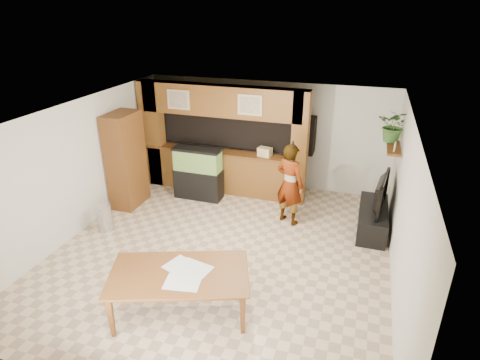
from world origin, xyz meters
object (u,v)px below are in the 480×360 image
(dining_table, at_px, (180,294))
(person, at_px, (290,184))
(aquarium, at_px, (198,174))
(television, at_px, (376,193))
(pantry_cabinet, at_px, (126,160))

(dining_table, bearing_deg, person, 53.52)
(aquarium, height_order, person, person)
(aquarium, distance_m, dining_table, 3.92)
(television, xyz_separation_m, dining_table, (-2.67, -3.40, -0.49))
(person, relative_size, dining_table, 0.87)
(pantry_cabinet, distance_m, dining_table, 4.04)
(television, relative_size, person, 0.68)
(pantry_cabinet, relative_size, dining_table, 1.06)
(dining_table, bearing_deg, pantry_cabinet, 112.80)
(pantry_cabinet, bearing_deg, dining_table, -47.49)
(person, xyz_separation_m, dining_table, (-0.97, -3.21, -0.52))
(aquarium, distance_m, television, 3.97)
(pantry_cabinet, bearing_deg, aquarium, 28.88)
(aquarium, xyz_separation_m, person, (2.26, -0.49, 0.27))
(television, height_order, person, person)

